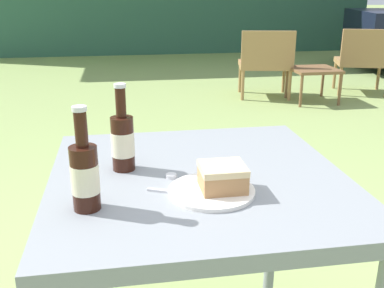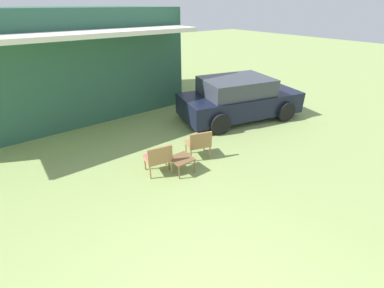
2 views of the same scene
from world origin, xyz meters
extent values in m
cube|color=#2D5B47|center=(0.60, 9.24, 1.68)|extent=(8.01, 3.83, 3.37)
cube|color=silver|center=(0.60, 6.73, 2.76)|extent=(7.61, 1.20, 0.12)
cube|color=black|center=(5.32, 4.95, 0.52)|extent=(4.28, 2.61, 0.67)
cube|color=#383D47|center=(5.13, 4.99, 1.11)|extent=(2.50, 2.05, 0.52)
cylinder|color=black|center=(6.73, 5.52, 0.32)|extent=(0.68, 0.35, 0.65)
cylinder|color=black|center=(6.31, 3.79, 0.32)|extent=(0.68, 0.35, 0.65)
cylinder|color=black|center=(4.34, 6.10, 0.32)|extent=(0.68, 0.35, 0.65)
cylinder|color=black|center=(3.91, 4.38, 0.32)|extent=(0.68, 0.35, 0.65)
cylinder|color=#9E7547|center=(1.71, 3.92, 0.16)|extent=(0.04, 0.04, 0.33)
cylinder|color=#9E7547|center=(1.21, 4.01, 0.16)|extent=(0.04, 0.04, 0.33)
cylinder|color=#9E7547|center=(1.64, 3.53, 0.16)|extent=(0.04, 0.04, 0.33)
cylinder|color=#9E7547|center=(1.14, 3.62, 0.16)|extent=(0.04, 0.04, 0.33)
cube|color=#9E7547|center=(1.43, 3.77, 0.36)|extent=(0.64, 0.55, 0.06)
cube|color=#9E7547|center=(1.39, 3.57, 0.57)|extent=(0.57, 0.16, 0.36)
cube|color=#CC5670|center=(1.43, 3.77, 0.41)|extent=(0.57, 0.48, 0.05)
cylinder|color=#9E7547|center=(2.90, 3.88, 0.16)|extent=(0.04, 0.04, 0.33)
cylinder|color=#9E7547|center=(2.41, 4.04, 0.16)|extent=(0.04, 0.04, 0.33)
cylinder|color=#9E7547|center=(2.78, 3.50, 0.16)|extent=(0.04, 0.04, 0.33)
cylinder|color=#9E7547|center=(2.29, 3.66, 0.16)|extent=(0.04, 0.04, 0.33)
cube|color=#9E7547|center=(2.60, 3.77, 0.36)|extent=(0.68, 0.60, 0.06)
cube|color=#9E7547|center=(2.54, 3.58, 0.57)|extent=(0.56, 0.22, 0.36)
cube|color=brown|center=(1.86, 3.44, 0.35)|extent=(0.48, 0.47, 0.03)
cylinder|color=brown|center=(1.65, 3.23, 0.17)|extent=(0.03, 0.03, 0.33)
cylinder|color=brown|center=(2.08, 3.23, 0.17)|extent=(0.03, 0.03, 0.33)
cylinder|color=brown|center=(1.65, 3.65, 0.17)|extent=(0.03, 0.03, 0.33)
cylinder|color=brown|center=(2.08, 3.65, 0.17)|extent=(0.03, 0.03, 0.33)
camera|label=1|loc=(-0.19, -1.07, 1.17)|focal=42.00mm
camera|label=2|loc=(-0.95, -0.68, 3.47)|focal=24.00mm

